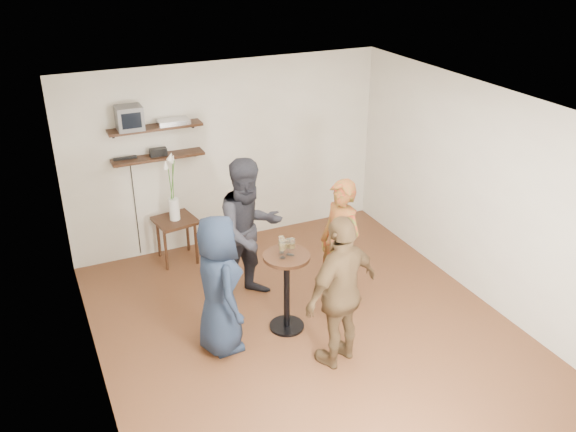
% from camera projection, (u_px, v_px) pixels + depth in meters
% --- Properties ---
extents(room, '(4.58, 5.08, 2.68)m').
position_uv_depth(room, '(307.00, 227.00, 6.43)').
color(room, '#462716').
rests_on(room, ground).
extents(shelf_upper, '(1.20, 0.25, 0.04)m').
position_uv_depth(shelf_upper, '(155.00, 128.00, 7.76)').
color(shelf_upper, black).
rests_on(shelf_upper, room).
extents(shelf_lower, '(1.20, 0.25, 0.04)m').
position_uv_depth(shelf_lower, '(158.00, 157.00, 7.94)').
color(shelf_lower, black).
rests_on(shelf_lower, room).
extents(crt_monitor, '(0.32, 0.30, 0.30)m').
position_uv_depth(crt_monitor, '(129.00, 118.00, 7.57)').
color(crt_monitor, '#59595B').
rests_on(crt_monitor, shelf_upper).
extents(dvd_deck, '(0.40, 0.24, 0.06)m').
position_uv_depth(dvd_deck, '(173.00, 122.00, 7.83)').
color(dvd_deck, silver).
rests_on(dvd_deck, shelf_upper).
extents(radio, '(0.22, 0.10, 0.10)m').
position_uv_depth(radio, '(158.00, 152.00, 7.91)').
color(radio, black).
rests_on(radio, shelf_lower).
extents(power_strip, '(0.30, 0.05, 0.03)m').
position_uv_depth(power_strip, '(125.00, 158.00, 7.81)').
color(power_strip, black).
rests_on(power_strip, shelf_lower).
extents(side_table, '(0.60, 0.60, 0.62)m').
position_uv_depth(side_table, '(176.00, 226.00, 8.21)').
color(side_table, black).
rests_on(side_table, room).
extents(vase_lilies, '(0.19, 0.20, 0.97)m').
position_uv_depth(vase_lilies, '(173.00, 198.00, 8.03)').
color(vase_lilies, white).
rests_on(vase_lilies, side_table).
extents(drinks_table, '(0.52, 0.52, 0.95)m').
position_uv_depth(drinks_table, '(287.00, 282.00, 6.75)').
color(drinks_table, black).
rests_on(drinks_table, room).
extents(wine_glass_fl, '(0.07, 0.07, 0.22)m').
position_uv_depth(wine_glass_fl, '(282.00, 246.00, 6.49)').
color(wine_glass_fl, silver).
rests_on(wine_glass_fl, drinks_table).
extents(wine_glass_fr, '(0.07, 0.07, 0.20)m').
position_uv_depth(wine_glass_fr, '(292.00, 244.00, 6.54)').
color(wine_glass_fr, silver).
rests_on(wine_glass_fr, drinks_table).
extents(wine_glass_bl, '(0.07, 0.07, 0.20)m').
position_uv_depth(wine_glass_bl, '(281.00, 242.00, 6.59)').
color(wine_glass_bl, silver).
rests_on(wine_glass_bl, drinks_table).
extents(wine_glass_br, '(0.06, 0.06, 0.19)m').
position_uv_depth(wine_glass_br, '(288.00, 244.00, 6.56)').
color(wine_glass_br, silver).
rests_on(wine_glass_br, drinks_table).
extents(person_plaid, '(0.51, 0.66, 1.61)m').
position_uv_depth(person_plaid, '(340.00, 245.00, 7.11)').
color(person_plaid, red).
rests_on(person_plaid, room).
extents(person_dark, '(0.98, 0.82, 1.81)m').
position_uv_depth(person_dark, '(249.00, 231.00, 7.21)').
color(person_dark, black).
rests_on(person_dark, room).
extents(person_navy, '(0.52, 0.78, 1.57)m').
position_uv_depth(person_navy, '(219.00, 285.00, 6.36)').
color(person_navy, '#162033').
rests_on(person_navy, room).
extents(person_brown, '(1.07, 0.72, 1.68)m').
position_uv_depth(person_brown, '(341.00, 292.00, 6.14)').
color(person_brown, '#4D3721').
rests_on(person_brown, room).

